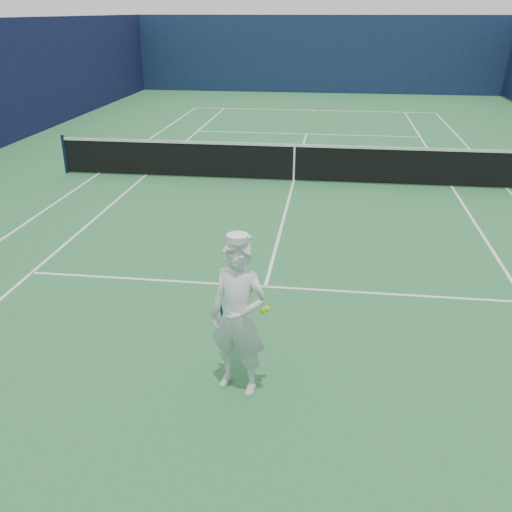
{
  "coord_description": "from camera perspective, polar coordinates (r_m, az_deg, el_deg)",
  "views": [
    {
      "loc": [
        0.98,
        -14.81,
        4.22
      ],
      "look_at": [
        0.01,
        -7.65,
        1.1
      ],
      "focal_mm": 40.0,
      "sensor_mm": 36.0,
      "label": 1
    }
  ],
  "objects": [
    {
      "name": "ground",
      "position": [
        15.43,
        3.78,
        7.46
      ],
      "size": [
        80.0,
        80.0,
        0.0
      ],
      "primitive_type": "plane",
      "color": "#296E39",
      "rests_on": "ground"
    },
    {
      "name": "tennis_net",
      "position": [
        15.29,
        3.84,
        9.46
      ],
      "size": [
        12.88,
        0.09,
        1.07
      ],
      "color": "#141E4C",
      "rests_on": "ground"
    },
    {
      "name": "tennis_player",
      "position": [
        6.6,
        -1.75,
        -6.12
      ],
      "size": [
        0.81,
        0.69,
        1.99
      ],
      "rotation": [
        0.0,
        0.0,
        -0.31
      ],
      "color": "white",
      "rests_on": "ground"
    },
    {
      "name": "court_markings",
      "position": [
        15.43,
        3.78,
        7.47
      ],
      "size": [
        11.03,
        23.83,
        0.01
      ],
      "color": "white",
      "rests_on": "ground"
    },
    {
      "name": "windscreen_fence",
      "position": [
        15.01,
        3.99,
        14.82
      ],
      "size": [
        20.12,
        36.12,
        4.0
      ],
      "color": "#101D3D",
      "rests_on": "ground"
    }
  ]
}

